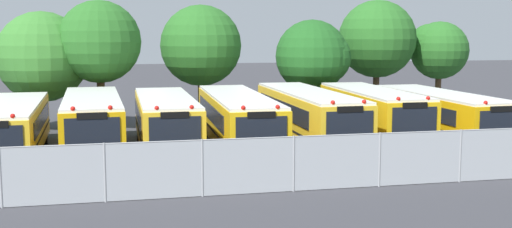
{
  "coord_description": "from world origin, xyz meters",
  "views": [
    {
      "loc": [
        -5.69,
        -28.65,
        5.4
      ],
      "look_at": [
        0.79,
        0.0,
        1.6
      ],
      "focal_mm": 44.8,
      "sensor_mm": 36.0,
      "label": 1
    }
  ],
  "objects": [
    {
      "name": "ground_plane",
      "position": [
        0.0,
        0.0,
        0.0
      ],
      "size": [
        160.0,
        160.0,
        0.0
      ],
      "primitive_type": "plane",
      "color": "#38383D"
    },
    {
      "name": "school_bus_0",
      "position": [
        -10.0,
        0.08,
        1.32
      ],
      "size": [
        2.81,
        10.33,
        2.5
      ],
      "rotation": [
        0.0,
        0.0,
        3.17
      ],
      "color": "yellow",
      "rests_on": "ground_plane"
    },
    {
      "name": "school_bus_1",
      "position": [
        -6.59,
        0.05,
        1.43
      ],
      "size": [
        2.75,
        10.3,
        2.72
      ],
      "rotation": [
        0.0,
        0.0,
        3.17
      ],
      "color": "#EAA80C",
      "rests_on": "ground_plane"
    },
    {
      "name": "school_bus_2",
      "position": [
        -3.37,
        0.19,
        1.38
      ],
      "size": [
        2.55,
        9.92,
        2.62
      ],
      "rotation": [
        0.0,
        0.0,
        3.13
      ],
      "color": "yellow",
      "rests_on": "ground_plane"
    },
    {
      "name": "school_bus_3",
      "position": [
        -0.12,
        -0.16,
        1.4
      ],
      "size": [
        2.76,
        11.26,
        2.66
      ],
      "rotation": [
        0.0,
        0.0,
        3.11
      ],
      "color": "yellow",
      "rests_on": "ground_plane"
    },
    {
      "name": "school_bus_4",
      "position": [
        3.28,
        -0.14,
        1.45
      ],
      "size": [
        2.46,
        10.92,
        2.76
      ],
      "rotation": [
        0.0,
        0.0,
        3.14
      ],
      "color": "yellow",
      "rests_on": "ground_plane"
    },
    {
      "name": "school_bus_5",
      "position": [
        6.54,
        -0.06,
        1.44
      ],
      "size": [
        2.7,
        9.65,
        2.75
      ],
      "rotation": [
        0.0,
        0.0,
        3.11
      ],
      "color": "yellow",
      "rests_on": "ground_plane"
    },
    {
      "name": "school_bus_6",
      "position": [
        10.04,
        -0.25,
        1.35
      ],
      "size": [
        2.75,
        10.23,
        2.56
      ],
      "rotation": [
        0.0,
        0.0,
        3.16
      ],
      "color": "#EAA80C",
      "rests_on": "ground_plane"
    },
    {
      "name": "tree_1",
      "position": [
        -9.27,
        7.93,
        3.96
      ],
      "size": [
        4.96,
        4.96,
        6.52
      ],
      "color": "#4C3823",
      "rests_on": "ground_plane"
    },
    {
      "name": "tree_2",
      "position": [
        -6.18,
        7.28,
        4.78
      ],
      "size": [
        4.51,
        4.51,
        7.11
      ],
      "color": "#4C3823",
      "rests_on": "ground_plane"
    },
    {
      "name": "tree_3",
      "position": [
        -0.51,
        8.94,
        4.51
      ],
      "size": [
        4.77,
        4.77,
        6.98
      ],
      "color": "#4C3823",
      "rests_on": "ground_plane"
    },
    {
      "name": "tree_4",
      "position": [
        5.98,
        7.16,
        3.94
      ],
      "size": [
        4.4,
        4.28,
        6.11
      ],
      "color": "#4C3823",
      "rests_on": "ground_plane"
    },
    {
      "name": "tree_5",
      "position": [
        10.89,
        9.41,
        4.87
      ],
      "size": [
        4.91,
        4.91,
        7.4
      ],
      "color": "#4C3823",
      "rests_on": "ground_plane"
    },
    {
      "name": "tree_6",
      "position": [
        15.04,
        9.53,
        4.27
      ],
      "size": [
        3.85,
        3.76,
        6.07
      ],
      "color": "#4C3823",
      "rests_on": "ground_plane"
    },
    {
      "name": "chainlink_fence",
      "position": [
        0.23,
        -8.27,
        1.0
      ],
      "size": [
        24.97,
        0.07,
        1.92
      ],
      "color": "#9EA0A3",
      "rests_on": "ground_plane"
    },
    {
      "name": "traffic_cone",
      "position": [
        -0.69,
        -6.58,
        0.29
      ],
      "size": [
        0.45,
        0.45,
        0.59
      ],
      "primitive_type": "cone",
      "color": "#EA5914",
      "rests_on": "ground_plane"
    }
  ]
}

